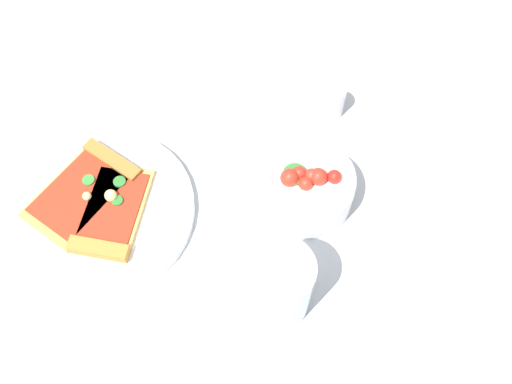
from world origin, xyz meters
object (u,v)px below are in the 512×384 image
Objects in this scene: plate at (100,211)px; pepper_shaker at (333,98)px; pizza_slice_far at (111,216)px; salad_bowl at (309,187)px; soda_glass at (280,286)px; pizza_slice_near at (85,188)px.

pepper_shaker is at bearing -174.98° from plate.
plate is 0.03m from pizza_slice_far.
salad_bowl reaches higher than pizza_slice_far.
salad_bowl is at bearing -129.20° from soda_glass.
plate is at bearing -58.33° from pizza_slice_far.
pizza_slice_far is 0.27m from salad_bowl.
pizza_slice_far is (-0.02, 0.05, 0.00)m from pizza_slice_near.
pizza_slice_near is 1.44× the size of soda_glass.
pizza_slice_far is at bearing 110.63° from pizza_slice_near.
pizza_slice_far reaches higher than plate.
salad_bowl is at bearing 164.68° from pizza_slice_far.
soda_glass is (-0.16, 0.19, 0.04)m from pizza_slice_far.
pizza_slice_near is 2.51× the size of pepper_shaker.
soda_glass is (0.10, 0.12, 0.02)m from salad_bowl.
pizza_slice_far is at bearing 121.67° from plate.
salad_bowl is (-0.26, 0.07, 0.02)m from pizza_slice_far.
plate is at bearing -18.56° from salad_bowl.
pizza_slice_near is 0.30m from soda_glass.
soda_glass is at bearing 50.80° from salad_bowl.
plate is 1.63× the size of pizza_slice_far.
plate is 0.28m from soda_glass.
plate is 0.29m from salad_bowl.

